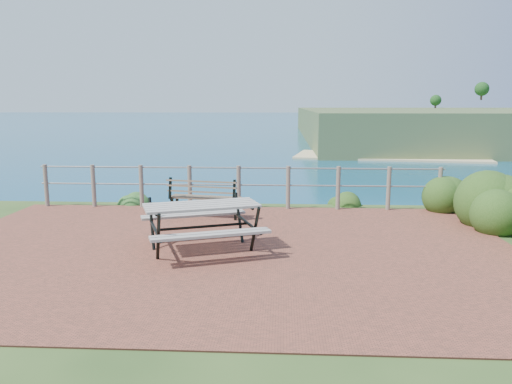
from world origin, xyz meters
TOP-DOWN VIEW (x-y plane):
  - ground at (0.00, 0.00)m, footprint 10.00×7.00m
  - ocean at (0.00, 200.00)m, footprint 1200.00×1200.00m
  - safety_railing at (0.00, 3.35)m, footprint 9.40×0.10m
  - picnic_table at (-0.31, -0.07)m, footprint 2.00×1.53m
  - park_bench at (-0.64, 2.40)m, footprint 1.59×0.67m
  - shrub_right_front at (5.47, 1.63)m, footprint 1.39×1.39m
  - shrub_right_edge at (4.61, 3.30)m, footprint 1.00×1.00m
  - shrub_lip_west at (-2.62, 3.84)m, footprint 0.68×0.68m
  - shrub_lip_east at (2.43, 4.10)m, footprint 0.70×0.70m

SIDE VIEW (x-z plane):
  - ground at x=0.00m, z-range -0.06..0.06m
  - ocean at x=0.00m, z-range 0.00..0.00m
  - shrub_right_front at x=5.47m, z-range -0.99..0.99m
  - shrub_right_edge at x=4.61m, z-range -0.72..0.72m
  - shrub_lip_west at x=-2.62m, z-range -0.19..0.19m
  - shrub_lip_east at x=2.43m, z-range -0.21..0.21m
  - picnic_table at x=-0.31m, z-range 0.11..0.89m
  - safety_railing at x=0.00m, z-range 0.07..1.07m
  - park_bench at x=-0.64m, z-range 0.14..1.01m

